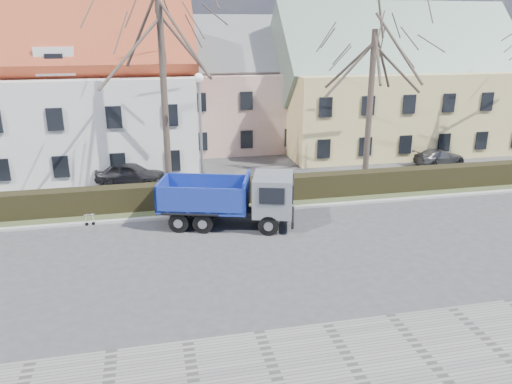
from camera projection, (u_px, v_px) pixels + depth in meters
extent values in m
plane|color=#3A3A3C|center=(228.00, 253.00, 21.16)|extent=(120.00, 120.00, 0.00)
cube|color=#9F9D98|center=(213.00, 214.00, 25.41)|extent=(80.00, 0.30, 0.12)
cube|color=#384225|center=(210.00, 203.00, 26.89)|extent=(80.00, 3.00, 0.10)
cube|color=black|center=(210.00, 194.00, 26.52)|extent=(60.00, 0.90, 1.30)
imported|color=black|center=(130.00, 173.00, 30.11)|extent=(4.41, 2.74, 1.40)
imported|color=#373739|center=(439.00, 157.00, 34.47)|extent=(3.88, 2.00, 1.08)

